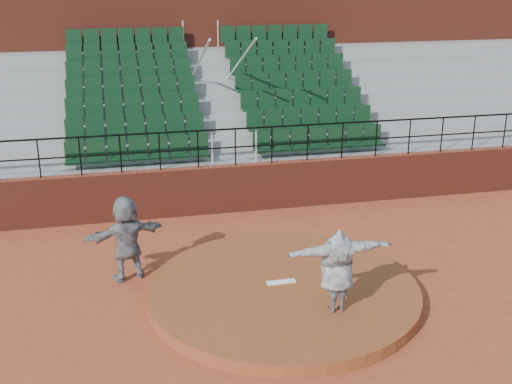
{
  "coord_description": "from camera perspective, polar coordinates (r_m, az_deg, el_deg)",
  "views": [
    {
      "loc": [
        -3.07,
        -11.16,
        6.37
      ],
      "look_at": [
        0.0,
        2.5,
        1.4
      ],
      "focal_mm": 45.0,
      "sensor_mm": 36.0,
      "label": 1
    }
  ],
  "objects": [
    {
      "name": "pitchers_mound",
      "position": [
        13.16,
        2.42,
        -8.82
      ],
      "size": [
        5.5,
        5.5,
        0.25
      ],
      "primitive_type": "cylinder",
      "color": "brown",
      "rests_on": "ground"
    },
    {
      "name": "pitcher",
      "position": [
        11.97,
        7.23,
        -6.91
      ],
      "size": [
        2.04,
        0.61,
        1.65
      ],
      "primitive_type": "imported",
      "rotation": [
        0.0,
        0.0,
        3.17
      ],
      "color": "black",
      "rests_on": "pitchers_mound"
    },
    {
      "name": "press_box_facade",
      "position": [
        24.13,
        -5.4,
        12.75
      ],
      "size": [
        24.0,
        3.0,
        7.1
      ],
      "primitive_type": "cube",
      "color": "maroon",
      "rests_on": "ground"
    },
    {
      "name": "ground",
      "position": [
        13.22,
        2.41,
        -9.3
      ],
      "size": [
        90.0,
        90.0,
        0.0
      ],
      "primitive_type": "plane",
      "color": "#9A3F22",
      "rests_on": "ground"
    },
    {
      "name": "seating_deck",
      "position": [
        20.64,
        -3.76,
        5.71
      ],
      "size": [
        24.0,
        5.97,
        4.63
      ],
      "color": "gray",
      "rests_on": "ground"
    },
    {
      "name": "boundary_wall",
      "position": [
        17.42,
        -1.8,
        0.36
      ],
      "size": [
        24.0,
        0.3,
        1.3
      ],
      "primitive_type": "cube",
      "color": "maroon",
      "rests_on": "ground"
    },
    {
      "name": "wall_railing",
      "position": [
        17.02,
        -1.85,
        4.75
      ],
      "size": [
        24.04,
        0.05,
        1.03
      ],
      "color": "black",
      "rests_on": "boundary_wall"
    },
    {
      "name": "fielder",
      "position": [
        13.83,
        -11.44,
        -4.03
      ],
      "size": [
        1.81,
        1.02,
        1.86
      ],
      "primitive_type": "imported",
      "rotation": [
        0.0,
        0.0,
        3.43
      ],
      "color": "black",
      "rests_on": "ground"
    },
    {
      "name": "pitching_rubber",
      "position": [
        13.22,
        2.26,
        -7.99
      ],
      "size": [
        0.6,
        0.15,
        0.03
      ],
      "primitive_type": "cube",
      "color": "white",
      "rests_on": "pitchers_mound"
    }
  ]
}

